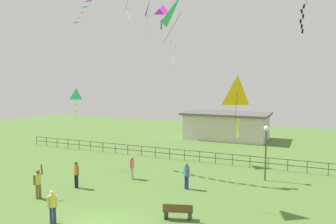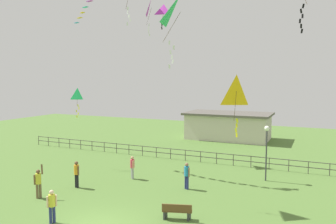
# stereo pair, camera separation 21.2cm
# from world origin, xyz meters

# --- Properties ---
(lamppost) EXTENTS (0.36, 0.36, 3.85)m
(lamppost) POSITION_xyz_m (6.20, 10.89, 2.85)
(lamppost) COLOR #38383D
(lamppost) RESTS_ON ground_plane
(park_bench) EXTENTS (1.55, 0.84, 0.85)m
(park_bench) POSITION_xyz_m (3.15, 2.29, 0.46)
(park_bench) COLOR brown
(park_bench) RESTS_ON ground_plane
(person_0) EXTENTS (0.33, 0.43, 1.67)m
(person_0) POSITION_xyz_m (-2.27, -0.59, 0.96)
(person_0) COLOR navy
(person_0) RESTS_ON ground_plane
(person_1) EXTENTS (0.48, 0.32, 1.72)m
(person_1) POSITION_xyz_m (1.85, 6.93, 0.99)
(person_1) COLOR navy
(person_1) RESTS_ON ground_plane
(person_2) EXTENTS (0.51, 0.32, 1.75)m
(person_2) POSITION_xyz_m (-4.76, 4.24, 1.00)
(person_2) COLOR black
(person_2) RESTS_ON ground_plane
(person_3) EXTENTS (0.47, 0.47, 2.03)m
(person_3) POSITION_xyz_m (-5.53, 1.76, 1.02)
(person_3) COLOR brown
(person_3) RESTS_ON ground_plane
(person_4) EXTENTS (0.39, 0.36, 1.63)m
(person_4) POSITION_xyz_m (-2.45, 7.41, 0.93)
(person_4) COLOR #99999E
(person_4) RESTS_ON ground_plane
(kite_0) EXTENTS (0.84, 0.73, 2.36)m
(kite_0) POSITION_xyz_m (-8.38, 8.92, 5.73)
(kite_0) COLOR #1EB759
(kite_1) EXTENTS (0.81, 1.05, 3.16)m
(kite_1) POSITION_xyz_m (-4.14, 13.72, 13.09)
(kite_1) COLOR #B22DB2
(kite_2) EXTENTS (1.02, 0.82, 2.81)m
(kite_2) POSITION_xyz_m (6.07, 2.09, 6.45)
(kite_2) COLOR yellow
(kite_4) EXTENTS (1.36, 1.33, 3.27)m
(kite_4) POSITION_xyz_m (3.42, 1.95, 10.04)
(kite_4) COLOR #1EB759
(kite_5) EXTENTS (0.89, 0.73, 1.75)m
(kite_5) POSITION_xyz_m (-0.94, 9.43, 11.83)
(kite_5) COLOR #B22DB2
(waterfront_railing) EXTENTS (36.03, 0.06, 0.95)m
(waterfront_railing) POSITION_xyz_m (-0.33, 14.00, 0.62)
(waterfront_railing) COLOR #4C4742
(waterfront_railing) RESTS_ON ground_plane
(pavilion_building) EXTENTS (9.82, 5.58, 3.12)m
(pavilion_building) POSITION_xyz_m (-0.35, 26.00, 1.58)
(pavilion_building) COLOR beige
(pavilion_building) RESTS_ON ground_plane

